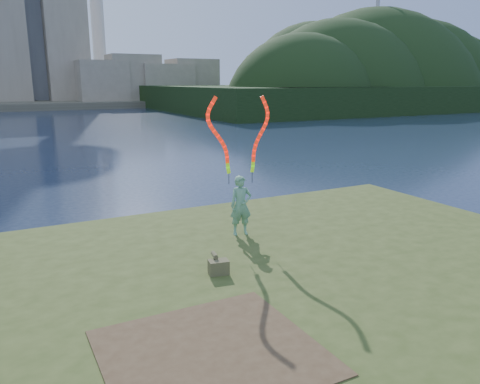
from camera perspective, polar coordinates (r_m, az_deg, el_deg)
ground at (r=11.33m, az=0.09°, el=-11.93°), size 320.00×320.00×0.00m
grassy_knoll at (r=9.43m, az=6.84°, el=-15.27°), size 20.00×18.00×0.80m
dirt_patch at (r=7.57m, az=-3.56°, el=-18.87°), size 3.20×3.00×0.02m
far_shore at (r=104.26m, az=-25.44°, el=9.80°), size 320.00×40.00×1.20m
wooded_hill at (r=94.47m, az=15.53°, el=10.08°), size 78.00×50.00×63.00m
woman_with_ribbons at (r=12.37m, az=0.10°, el=1.12°), size 2.00×0.57×3.99m
canvas_bag at (r=10.18m, az=-2.66°, el=-9.02°), size 0.47×0.53×0.41m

